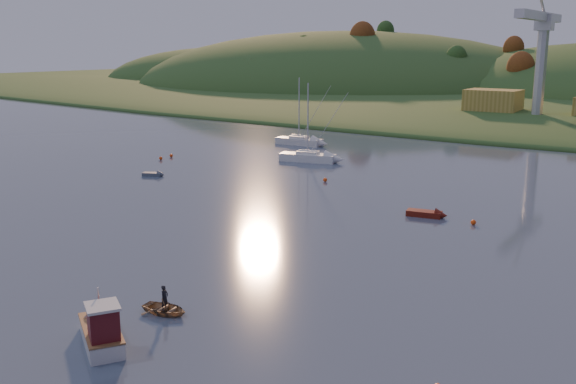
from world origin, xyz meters
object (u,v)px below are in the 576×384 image
Objects in this scene: sailboat_far at (308,156)px; red_tender at (432,214)px; fishing_boat at (100,327)px; sailboat_near at (299,141)px; grey_dinghy at (156,174)px; canoe at (165,309)px.

red_tender is (26.94, -19.05, -0.45)m from sailboat_far.
sailboat_near reaches higher than fishing_boat.
fishing_boat reaches higher than red_tender.
fishing_boat is 1.99× the size of grey_dinghy.
canoe is at bearing -66.58° from grey_dinghy.
red_tender is at bearing -50.63° from sailboat_far.
red_tender is at bearing -44.78° from sailboat_near.
canoe is (22.34, -50.48, -0.41)m from sailboat_far.
sailboat_far reaches higher than canoe.
sailboat_near reaches higher than red_tender.
grey_dinghy is (-32.16, 35.14, -0.62)m from fishing_boat.
sailboat_far reaches higher than grey_dinghy.
canoe is 31.77m from red_tender.
sailboat_far reaches higher than sailboat_near.
fishing_boat is 75.01m from sailboat_near.
grey_dinghy reaches higher than canoe.
sailboat_near is at bearing 18.79° from canoe.
sailboat_near is 2.71× the size of red_tender.
sailboat_near is 48.57m from red_tender.
canoe is at bearing -67.08° from sailboat_near.
fishing_boat is at bearing 168.58° from canoe.
sailboat_near is 32.68m from grey_dinghy.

